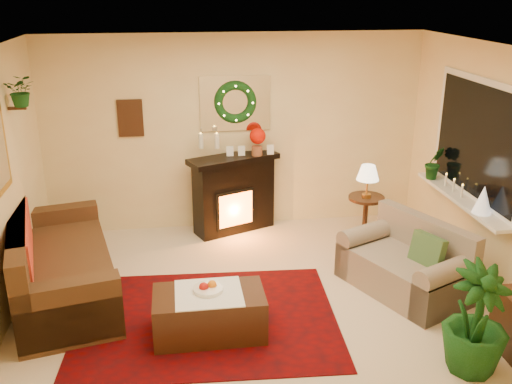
{
  "coord_description": "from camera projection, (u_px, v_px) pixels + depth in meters",
  "views": [
    {
      "loc": [
        -0.79,
        -5.09,
        3.15
      ],
      "look_at": [
        0.0,
        0.35,
        1.15
      ],
      "focal_mm": 40.0,
      "sensor_mm": 36.0,
      "label": 1
    }
  ],
  "objects": [
    {
      "name": "floor",
      "position": [
        261.0,
        307.0,
        5.92
      ],
      "size": [
        5.0,
        5.0,
        0.0
      ],
      "primitive_type": "plane",
      "color": "beige",
      "rests_on": "ground"
    },
    {
      "name": "ceiling",
      "position": [
        262.0,
        51.0,
        5.03
      ],
      "size": [
        5.0,
        5.0,
        0.0
      ],
      "primitive_type": "plane",
      "color": "white",
      "rests_on": "ground"
    },
    {
      "name": "wall_back",
      "position": [
        235.0,
        133.0,
        7.57
      ],
      "size": [
        5.0,
        5.0,
        0.0
      ],
      "primitive_type": "plane",
      "color": "#EFD88C",
      "rests_on": "ground"
    },
    {
      "name": "wall_front",
      "position": [
        319.0,
        316.0,
        3.38
      ],
      "size": [
        5.0,
        5.0,
        0.0
      ],
      "primitive_type": "plane",
      "color": "#EFD88C",
      "rests_on": "ground"
    },
    {
      "name": "wall_right",
      "position": [
        503.0,
        178.0,
        5.82
      ],
      "size": [
        4.5,
        4.5,
        0.0
      ],
      "primitive_type": "plane",
      "color": "#EFD88C",
      "rests_on": "ground"
    },
    {
      "name": "area_rug",
      "position": [
        207.0,
        319.0,
        5.7
      ],
      "size": [
        2.68,
        2.08,
        0.01
      ],
      "primitive_type": "cube",
      "rotation": [
        0.0,
        0.0,
        -0.06
      ],
      "color": "#691305",
      "rests_on": "floor"
    },
    {
      "name": "sofa",
      "position": [
        62.0,
        259.0,
        6.02
      ],
      "size": [
        1.39,
        2.31,
        0.93
      ],
      "primitive_type": "cube",
      "rotation": [
        0.0,
        0.0,
        0.22
      ],
      "color": "brown",
      "rests_on": "floor"
    },
    {
      "name": "red_throw",
      "position": [
        62.0,
        252.0,
        6.12
      ],
      "size": [
        0.84,
        1.37,
        0.02
      ],
      "primitive_type": "cube",
      "color": "red",
      "rests_on": "sofa"
    },
    {
      "name": "fireplace",
      "position": [
        234.0,
        192.0,
        7.62
      ],
      "size": [
        1.11,
        0.72,
        0.98
      ],
      "primitive_type": "cube",
      "rotation": [
        0.0,
        0.0,
        0.39
      ],
      "color": "#321813",
      "rests_on": "floor"
    },
    {
      "name": "poinsettia",
      "position": [
        258.0,
        136.0,
        7.42
      ],
      "size": [
        0.21,
        0.21,
        0.21
      ],
      "primitive_type": "sphere",
      "color": "red",
      "rests_on": "fireplace"
    },
    {
      "name": "mantel_candle_a",
      "position": [
        201.0,
        141.0,
        7.34
      ],
      "size": [
        0.06,
        0.06,
        0.19
      ],
      "primitive_type": "cylinder",
      "color": "#ECEAC9",
      "rests_on": "fireplace"
    },
    {
      "name": "mantel_candle_b",
      "position": [
        217.0,
        141.0,
        7.34
      ],
      "size": [
        0.06,
        0.06,
        0.19
      ],
      "primitive_type": "cylinder",
      "color": "#F4E8C9",
      "rests_on": "fireplace"
    },
    {
      "name": "mantel_mirror",
      "position": [
        235.0,
        103.0,
        7.41
      ],
      "size": [
        0.92,
        0.02,
        0.72
      ],
      "primitive_type": "cube",
      "color": "white",
      "rests_on": "wall_back"
    },
    {
      "name": "wreath",
      "position": [
        235.0,
        103.0,
        7.37
      ],
      "size": [
        0.55,
        0.11,
        0.55
      ],
      "primitive_type": "torus",
      "rotation": [
        1.57,
        0.0,
        0.0
      ],
      "color": "#194719",
      "rests_on": "wall_back"
    },
    {
      "name": "wall_art",
      "position": [
        130.0,
        118.0,
        7.28
      ],
      "size": [
        0.32,
        0.03,
        0.48
      ],
      "primitive_type": "cube",
      "color": "#381E11",
      "rests_on": "wall_back"
    },
    {
      "name": "hanging_plant",
      "position": [
        23.0,
        106.0,
        5.91
      ],
      "size": [
        0.33,
        0.28,
        0.36
      ],
      "primitive_type": "imported",
      "color": "#194719",
      "rests_on": "wall_left"
    },
    {
      "name": "loveseat",
      "position": [
        405.0,
        255.0,
        6.12
      ],
      "size": [
        1.27,
        1.55,
        0.78
      ],
      "primitive_type": "cube",
      "rotation": [
        0.0,
        0.0,
        0.43
      ],
      "color": "#866D56",
      "rests_on": "floor"
    },
    {
      "name": "window_frame",
      "position": [
        478.0,
        140.0,
        6.24
      ],
      "size": [
        0.03,
        1.86,
        1.36
      ],
      "primitive_type": "cube",
      "color": "white",
      "rests_on": "wall_right"
    },
    {
      "name": "window_glass",
      "position": [
        476.0,
        140.0,
        6.24
      ],
      "size": [
        0.02,
        1.7,
        1.22
      ],
      "primitive_type": "cube",
      "color": "black",
      "rests_on": "wall_right"
    },
    {
      "name": "window_sill",
      "position": [
        461.0,
        199.0,
        6.46
      ],
      "size": [
        0.22,
        1.86,
        0.04
      ],
      "primitive_type": "cube",
      "color": "white",
      "rests_on": "wall_right"
    },
    {
      "name": "mini_tree",
      "position": [
        483.0,
        200.0,
        5.95
      ],
      "size": [
        0.2,
        0.2,
        0.3
      ],
      "primitive_type": "cone",
      "color": "white",
      "rests_on": "window_sill"
    },
    {
      "name": "sill_plant",
      "position": [
        434.0,
        164.0,
        7.0
      ],
      "size": [
        0.3,
        0.24,
        0.54
      ],
      "primitive_type": "imported",
      "color": "#1D3B1B",
      "rests_on": "window_sill"
    },
    {
      "name": "side_table_round",
      "position": [
        365.0,
        216.0,
        7.4
      ],
      "size": [
        0.54,
        0.54,
        0.6
      ],
      "primitive_type": "cylinder",
      "rotation": [
        0.0,
        0.0,
        -0.2
      ],
      "color": "#331D16",
      "rests_on": "floor"
    },
    {
      "name": "lamp_cream",
      "position": [
        368.0,
        177.0,
        7.17
      ],
      "size": [
        0.28,
        0.28,
        0.44
      ],
      "primitive_type": "cone",
      "color": "#FFECC0",
      "rests_on": "side_table_round"
    },
    {
      "name": "coffee_table",
      "position": [
        209.0,
        315.0,
        5.4
      ],
      "size": [
        1.04,
        0.57,
        0.44
      ],
      "primitive_type": "cube",
      "rotation": [
        0.0,
        0.0,
        -0.0
      ],
      "color": "#522A1C",
      "rests_on": "floor"
    },
    {
      "name": "fruit_bowl",
      "position": [
        208.0,
        291.0,
        5.35
      ],
      "size": [
        0.28,
        0.28,
        0.07
      ],
      "primitive_type": "cylinder",
      "color": "white",
      "rests_on": "coffee_table"
    },
    {
      "name": "floor_palm",
      "position": [
        476.0,
        324.0,
        4.82
      ],
      "size": [
        2.07,
        2.07,
        2.95
      ],
      "primitive_type": "imported",
      "rotation": [
        0.0,
        0.0,
        0.31
      ],
      "color": "#184813",
      "rests_on": "floor"
    }
  ]
}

